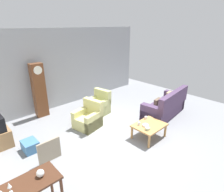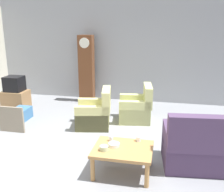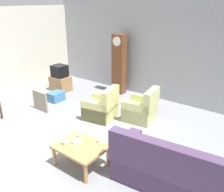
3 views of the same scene
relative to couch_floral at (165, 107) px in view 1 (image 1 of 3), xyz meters
name	(u,v)px [view 1 (image 1 of 3)]	position (x,y,z in m)	size (l,w,h in m)	color
ground_plane	(122,137)	(-2.28, 0.10, -0.35)	(10.40, 10.40, 0.00)	gray
garage_door_wall	(61,68)	(-2.28, 3.70, 1.25)	(8.40, 0.16, 3.20)	#9EA0A5
couch_floral	(165,107)	(0.00, 0.00, 0.00)	(2.18, 1.10, 1.04)	#4C3856
armchair_olive_near	(88,119)	(-2.68, 1.33, -0.05)	(0.92, 0.90, 0.92)	#CCC67A
armchair_olive_far	(98,106)	(-1.76, 1.92, -0.05)	(0.89, 0.87, 0.92)	#C4C77F
coffee_table_wood	(149,126)	(-1.70, -0.48, 0.03)	(0.96, 0.76, 0.45)	#B27F47
grandfather_clock	(39,91)	(-3.47, 3.24, 0.67)	(0.44, 0.30, 2.04)	brown
framed_picture_leaning	(49,151)	(-4.44, 0.62, -0.05)	(0.60, 0.05, 0.60)	gray
storage_box_blue	(30,146)	(-4.65, 1.39, -0.20)	(0.38, 0.47, 0.30)	teal
glass_dome_cloche	(40,173)	(-5.13, -0.59, 0.51)	(0.14, 0.14, 0.14)	silver
cup_white_porcelain	(146,118)	(-1.48, -0.18, 0.14)	(0.08, 0.08, 0.09)	white
cup_blue_rimmed	(139,124)	(-1.94, -0.27, 0.14)	(0.07, 0.07, 0.09)	silver
bowl_white_stacked	(146,125)	(-1.86, -0.45, 0.12)	(0.18, 0.18, 0.05)	white
bowl_shallow_green	(147,129)	(-1.98, -0.62, 0.13)	(0.14, 0.14, 0.07)	#B2C69E
wine_glass_short	(9,186)	(-5.63, -0.60, 0.58)	(0.07, 0.07, 0.21)	silver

